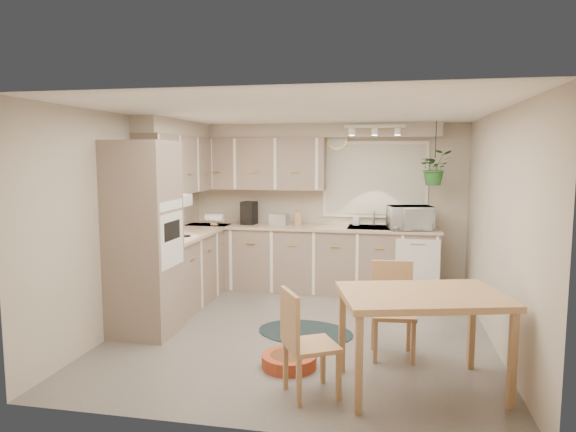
{
  "coord_description": "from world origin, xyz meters",
  "views": [
    {
      "loc": [
        0.92,
        -5.43,
        1.94
      ],
      "look_at": [
        -0.27,
        0.55,
        1.22
      ],
      "focal_mm": 32.0,
      "sensor_mm": 36.0,
      "label": 1
    }
  ],
  "objects_px": {
    "dining_table": "(421,341)",
    "pet_bed": "(289,361)",
    "chair_left": "(312,342)",
    "microwave": "(410,215)",
    "braided_rug": "(305,332)",
    "chair_back": "(393,311)"
  },
  "relations": [
    {
      "from": "chair_left",
      "to": "pet_bed",
      "type": "distance_m",
      "value": 0.69
    },
    {
      "from": "chair_left",
      "to": "microwave",
      "type": "height_order",
      "value": "microwave"
    },
    {
      "from": "pet_bed",
      "to": "chair_left",
      "type": "bearing_deg",
      "value": -60.42
    },
    {
      "from": "pet_bed",
      "to": "microwave",
      "type": "height_order",
      "value": "microwave"
    },
    {
      "from": "chair_back",
      "to": "braided_rug",
      "type": "bearing_deg",
      "value": -33.79
    },
    {
      "from": "braided_rug",
      "to": "microwave",
      "type": "relative_size",
      "value": 1.84
    },
    {
      "from": "dining_table",
      "to": "pet_bed",
      "type": "xyz_separation_m",
      "value": [
        -1.16,
        0.22,
        -0.35
      ]
    },
    {
      "from": "dining_table",
      "to": "pet_bed",
      "type": "bearing_deg",
      "value": 169.01
    },
    {
      "from": "braided_rug",
      "to": "microwave",
      "type": "distance_m",
      "value": 2.36
    },
    {
      "from": "braided_rug",
      "to": "pet_bed",
      "type": "height_order",
      "value": "pet_bed"
    },
    {
      "from": "dining_table",
      "to": "chair_left",
      "type": "xyz_separation_m",
      "value": [
        -0.87,
        -0.27,
        0.03
      ]
    },
    {
      "from": "pet_bed",
      "to": "microwave",
      "type": "distance_m",
      "value": 3.1
    },
    {
      "from": "dining_table",
      "to": "pet_bed",
      "type": "relative_size",
      "value": 2.57
    },
    {
      "from": "microwave",
      "to": "dining_table",
      "type": "bearing_deg",
      "value": -103.18
    },
    {
      "from": "braided_rug",
      "to": "microwave",
      "type": "xyz_separation_m",
      "value": [
        1.16,
        1.72,
        1.13
      ]
    },
    {
      "from": "microwave",
      "to": "chair_back",
      "type": "bearing_deg",
      "value": -108.87
    },
    {
      "from": "dining_table",
      "to": "microwave",
      "type": "bearing_deg",
      "value": 89.98
    },
    {
      "from": "braided_rug",
      "to": "dining_table",
      "type": "bearing_deg",
      "value": -45.32
    },
    {
      "from": "chair_back",
      "to": "braided_rug",
      "type": "distance_m",
      "value": 1.16
    },
    {
      "from": "chair_back",
      "to": "pet_bed",
      "type": "height_order",
      "value": "chair_back"
    },
    {
      "from": "chair_back",
      "to": "microwave",
      "type": "xyz_separation_m",
      "value": [
        0.22,
        2.23,
        0.68
      ]
    },
    {
      "from": "braided_rug",
      "to": "pet_bed",
      "type": "relative_size",
      "value": 2.11
    }
  ]
}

